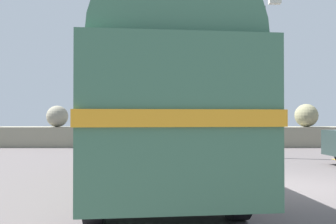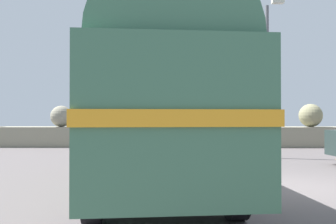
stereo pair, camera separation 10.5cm
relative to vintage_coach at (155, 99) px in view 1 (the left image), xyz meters
name	(u,v)px [view 1 (the left image)]	position (x,y,z in m)	size (l,w,h in m)	color
ground	(284,187)	(2.97, 0.26, -2.04)	(32.00, 26.00, 0.02)	#504A4B
breakwater	(215,135)	(2.86, 12.05, -1.38)	(31.36, 1.82, 2.34)	gray
vintage_coach	(155,99)	(0.00, 0.00, 0.00)	(3.40, 8.81, 3.70)	black
lamp_post	(266,71)	(4.16, 6.26, 1.38)	(0.47, 1.09, 6.06)	#5B5B60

